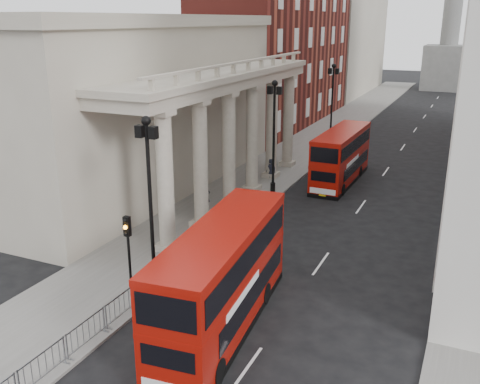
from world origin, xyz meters
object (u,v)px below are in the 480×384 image
at_px(traffic_light, 128,245).
at_px(bus_near, 223,276).
at_px(lamp_post_north, 332,100).
at_px(pedestrian_a, 205,197).
at_px(lamp_post_mid, 274,130).
at_px(bus_far, 341,155).
at_px(pedestrian_c, 271,168).
at_px(lamp_post_south, 150,192).
at_px(pedestrian_b, 201,199).

distance_m(traffic_light, bus_near, 4.49).
distance_m(lamp_post_north, pedestrian_a, 21.90).
height_order(lamp_post_mid, bus_far, lamp_post_mid).
relative_size(traffic_light, pedestrian_c, 2.63).
bearing_deg(lamp_post_north, traffic_light, -89.83).
height_order(lamp_post_mid, traffic_light, lamp_post_mid).
relative_size(lamp_post_north, pedestrian_c, 5.09).
bearing_deg(pedestrian_c, bus_near, -69.71).
xyz_separation_m(lamp_post_south, bus_far, (3.75, 21.31, -2.73)).
bearing_deg(pedestrian_b, pedestrian_a, -122.87).
height_order(bus_far, pedestrian_b, bus_far).
xyz_separation_m(lamp_post_mid, lamp_post_north, (0.00, 16.00, 0.00)).
bearing_deg(pedestrian_b, pedestrian_c, -127.44).
bearing_deg(lamp_post_south, lamp_post_mid, 90.00).
bearing_deg(bus_near, traffic_light, 179.22).
xyz_separation_m(lamp_post_mid, traffic_light, (0.10, -18.02, -1.80)).
bearing_deg(pedestrian_a, bus_far, 38.72).
bearing_deg(lamp_post_mid, lamp_post_north, 90.00).
relative_size(lamp_post_south, pedestrian_c, 5.09).
xyz_separation_m(bus_near, bus_far, (-0.76, 22.97, -0.17)).
bearing_deg(bus_far, lamp_post_south, -99.03).
bearing_deg(bus_far, bus_near, -87.16).
xyz_separation_m(lamp_post_mid, pedestrian_b, (-2.88, -5.91, -3.83)).
bearing_deg(pedestrian_c, traffic_light, -81.23).
height_order(lamp_post_north, bus_far, lamp_post_north).
distance_m(lamp_post_mid, pedestrian_a, 7.19).
relative_size(lamp_post_south, pedestrian_b, 4.34).
bearing_deg(pedestrian_c, lamp_post_north, 87.34).
height_order(lamp_post_south, pedestrian_b, lamp_post_south).
bearing_deg(pedestrian_b, lamp_post_south, 76.48).
xyz_separation_m(lamp_post_north, pedestrian_b, (-2.88, -21.91, -3.83)).
distance_m(lamp_post_mid, pedestrian_c, 5.61).
bearing_deg(pedestrian_c, pedestrian_b, -93.54).
height_order(lamp_post_south, bus_far, lamp_post_south).
bearing_deg(bus_far, lamp_post_mid, -124.27).
relative_size(lamp_post_mid, bus_near, 0.78).
xyz_separation_m(lamp_post_south, bus_near, (4.51, -1.66, -2.56)).
height_order(bus_far, pedestrian_a, bus_far).
xyz_separation_m(lamp_post_south, pedestrian_a, (-2.85, 10.63, -3.83)).
height_order(bus_far, pedestrian_c, bus_far).
xyz_separation_m(pedestrian_a, pedestrian_c, (1.31, 9.02, -0.15)).
xyz_separation_m(traffic_light, pedestrian_b, (-2.98, 12.11, -2.03)).
xyz_separation_m(traffic_light, pedestrian_a, (-2.95, 12.64, -2.02)).
distance_m(bus_near, pedestrian_c, 22.19).
distance_m(lamp_post_south, traffic_light, 2.71).
relative_size(traffic_light, pedestrian_b, 2.25).
bearing_deg(lamp_post_south, pedestrian_b, 105.93).
height_order(lamp_post_mid, pedestrian_a, lamp_post_mid).
height_order(lamp_post_north, traffic_light, lamp_post_north).
distance_m(pedestrian_a, pedestrian_c, 9.12).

